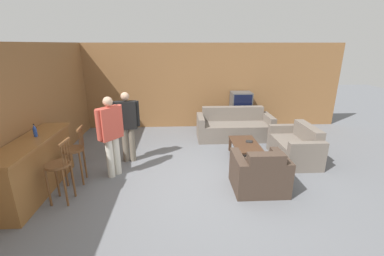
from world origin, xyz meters
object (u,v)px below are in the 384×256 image
tv_unit (240,119)px  bottle (35,131)px  bar_chair_near (59,169)px  bar_chair_mid (74,154)px  loveseat_right (296,147)px  coffee_table (245,145)px  book_on_table (249,141)px  armchair_near (259,174)px  person_by_window (127,123)px  couch_far (234,127)px  person_by_counter (111,133)px  tv (241,100)px

tv_unit → bottle: bottle is taller
bar_chair_near → bar_chair_mid: (-0.00, 0.65, 0.00)m
bar_chair_near → loveseat_right: bar_chair_near is taller
coffee_table → bar_chair_near: bearing=-156.6°
tv_unit → book_on_table: size_ratio=6.91×
armchair_near → person_by_window: (-2.59, 1.36, 0.58)m
armchair_near → person_by_window: 2.98m
couch_far → bar_chair_near: bearing=-140.3°
armchair_near → person_by_counter: (-2.78, 0.69, 0.60)m
bar_chair_mid → armchair_near: (3.43, -0.45, -0.28)m
couch_far → armchair_near: size_ratio=2.21×
person_by_window → coffee_table: bearing=-0.8°
person_by_counter → tv_unit: bearing=41.5°
bottle → person_by_window: person_by_window is taller
coffee_table → tv_unit: bearing=80.1°
couch_far → bottle: bottle is taller
armchair_near → tv_unit: armchair_near is taller
coffee_table → couch_far: bearing=88.8°
bar_chair_mid → bottle: (-0.56, -0.13, 0.51)m
person_by_window → bar_chair_mid: bearing=-132.8°
bar_chair_mid → person_by_window: 1.27m
couch_far → person_by_window: (-2.69, -1.37, 0.59)m
bottle → book_on_table: 4.37m
coffee_table → tv: size_ratio=1.75×
bar_chair_mid → loveseat_right: 4.73m
bar_chair_near → person_by_window: person_by_window is taller
couch_far → coffee_table: couch_far is taller
armchair_near → person_by_counter: person_by_counter is taller
bar_chair_mid → couch_far: bearing=32.8°
bar_chair_near → loveseat_right: 4.88m
bar_chair_mid → coffee_table: (3.50, 0.87, -0.26)m
tv → armchair_near: bearing=-97.4°
bottle → tv: bearing=36.0°
bar_chair_mid → tv_unit: (3.89, 3.10, -0.27)m
tv → coffee_table: bearing=-99.9°
bar_chair_near → person_by_window: (0.84, 1.55, 0.30)m
tv_unit → bottle: (-4.45, -3.24, 0.78)m
bar_chair_mid → tv: tv is taller
bar_chair_mid → couch_far: size_ratio=0.53×
armchair_near → coffee_table: armchair_near is taller
armchair_near → book_on_table: bearing=82.7°
bar_chair_near → armchair_near: size_ratio=1.18×
bar_chair_mid → book_on_table: 3.74m
loveseat_right → tv_unit: 2.44m
book_on_table → tv: bearing=82.5°
bar_chair_mid → loveseat_right: size_ratio=0.81×
couch_far → book_on_table: size_ratio=11.47×
couch_far → person_by_window: person_by_window is taller
bar_chair_mid → book_on_table: bearing=14.8°
person_by_window → tv: bearing=35.7°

